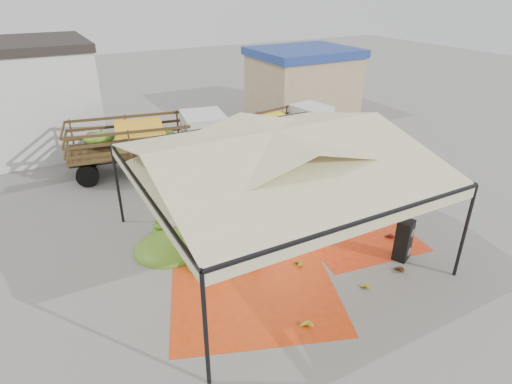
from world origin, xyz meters
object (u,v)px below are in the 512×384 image
vendor (252,175)px  speaker_stack (404,240)px  truck_right (285,126)px  banana_heap (218,226)px  truck_left (155,138)px

vendor → speaker_stack: bearing=89.0°
vendor → truck_right: size_ratio=0.30×
banana_heap → speaker_stack: (4.67, -3.70, 0.09)m
speaker_stack → truck_right: (1.98, 10.13, 0.55)m
truck_left → truck_right: bearing=4.0°
speaker_stack → truck_left: (-4.57, 10.85, 0.80)m
banana_heap → truck_right: 9.27m
vendor → truck_left: 5.33m
truck_right → vendor: bearing=-145.4°
speaker_stack → truck_left: 11.80m
speaker_stack → truck_right: size_ratio=0.23×
speaker_stack → vendor: size_ratio=0.76×
truck_left → truck_right: (6.55, -0.72, -0.26)m
speaker_stack → truck_right: bearing=55.2°
speaker_stack → truck_left: truck_left is taller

